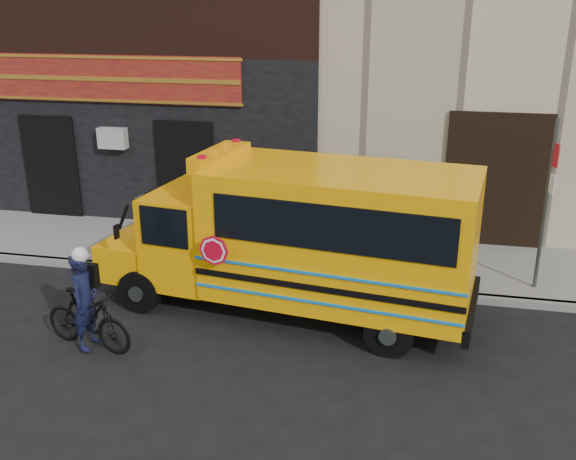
% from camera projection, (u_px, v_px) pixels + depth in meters
% --- Properties ---
extents(ground, '(120.00, 120.00, 0.00)m').
position_uv_depth(ground, '(261.00, 351.00, 10.48)').
color(ground, black).
rests_on(ground, ground).
extents(curb, '(40.00, 0.20, 0.15)m').
position_uv_depth(curb, '(292.00, 282.00, 12.85)').
color(curb, gray).
rests_on(curb, ground).
extents(sidewalk, '(40.00, 3.00, 0.15)m').
position_uv_depth(sidewalk, '(306.00, 255.00, 14.23)').
color(sidewalk, gray).
rests_on(sidewalk, ground).
extents(school_bus, '(7.13, 3.05, 2.92)m').
position_uv_depth(school_bus, '(304.00, 235.00, 11.29)').
color(school_bus, black).
rests_on(school_bus, ground).
extents(sign_pole, '(0.10, 0.30, 3.43)m').
position_uv_depth(sign_pole, '(547.00, 202.00, 11.88)').
color(sign_pole, '#464F47').
rests_on(sign_pole, ground).
extents(bicycle, '(1.76, 0.86, 1.02)m').
position_uv_depth(bicycle, '(88.00, 320.00, 10.43)').
color(bicycle, black).
rests_on(bicycle, ground).
extents(cyclist, '(0.42, 0.62, 1.63)m').
position_uv_depth(cyclist, '(86.00, 304.00, 10.30)').
color(cyclist, black).
rests_on(cyclist, ground).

